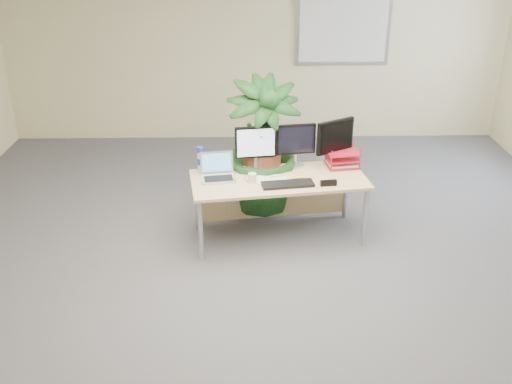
{
  "coord_description": "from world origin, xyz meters",
  "views": [
    {
      "loc": [
        -0.16,
        -3.99,
        2.93
      ],
      "look_at": [
        -0.07,
        0.35,
        0.84
      ],
      "focal_mm": 40.0,
      "sensor_mm": 36.0,
      "label": 1
    }
  ],
  "objects_px": {
    "monitor_right": "(296,142)",
    "desk": "(277,187)",
    "floor_plant": "(262,153)",
    "monitor_left": "(256,146)",
    "laptop": "(218,172)"
  },
  "relations": [
    {
      "from": "floor_plant",
      "to": "laptop",
      "type": "height_order",
      "value": "floor_plant"
    },
    {
      "from": "desk",
      "to": "laptop",
      "type": "xyz_separation_m",
      "value": [
        -0.58,
        -0.05,
        0.19
      ]
    },
    {
      "from": "desk",
      "to": "monitor_left",
      "type": "relative_size",
      "value": 3.91
    },
    {
      "from": "monitor_right",
      "to": "floor_plant",
      "type": "bearing_deg",
      "value": 163.03
    },
    {
      "from": "floor_plant",
      "to": "monitor_left",
      "type": "distance_m",
      "value": 0.26
    },
    {
      "from": "floor_plant",
      "to": "monitor_right",
      "type": "distance_m",
      "value": 0.38
    },
    {
      "from": "desk",
      "to": "monitor_right",
      "type": "height_order",
      "value": "monitor_right"
    },
    {
      "from": "monitor_left",
      "to": "laptop",
      "type": "relative_size",
      "value": 1.26
    },
    {
      "from": "monitor_right",
      "to": "desk",
      "type": "bearing_deg",
      "value": -132.78
    },
    {
      "from": "desk",
      "to": "monitor_left",
      "type": "height_order",
      "value": "monitor_left"
    },
    {
      "from": "floor_plant",
      "to": "monitor_left",
      "type": "bearing_deg",
      "value": -109.31
    },
    {
      "from": "desk",
      "to": "monitor_left",
      "type": "distance_m",
      "value": 0.46
    },
    {
      "from": "desk",
      "to": "laptop",
      "type": "height_order",
      "value": "laptop"
    },
    {
      "from": "floor_plant",
      "to": "monitor_left",
      "type": "height_order",
      "value": "floor_plant"
    },
    {
      "from": "desk",
      "to": "monitor_left",
      "type": "xyz_separation_m",
      "value": [
        -0.21,
        0.12,
        0.4
      ]
    }
  ]
}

